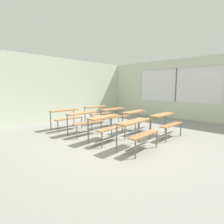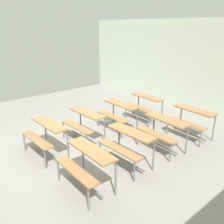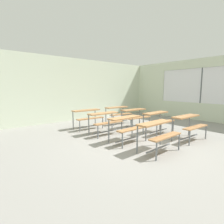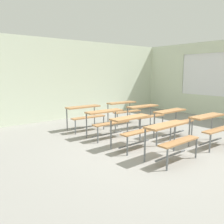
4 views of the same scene
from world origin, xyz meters
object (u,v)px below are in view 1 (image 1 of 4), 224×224
(desk_bench_r2c0, at_px, (84,118))
(desk_bench_r3c1, at_px, (97,111))
(desk_bench_r3c0, at_px, (66,115))
(desk_bench_r0c0, at_px, (137,128))
(desk_bench_r2c1, at_px, (114,113))
(desk_bench_r1c0, at_px, (107,123))
(desk_bench_r0c1, at_px, (165,120))
(desk_bench_r1c1, at_px, (137,116))

(desk_bench_r2c0, xyz_separation_m, desk_bench_r3c1, (1.59, 1.11, 0.00))
(desk_bench_r2c0, bearing_deg, desk_bench_r3c0, 92.51)
(desk_bench_r0c0, distance_m, desk_bench_r2c1, 2.65)
(desk_bench_r1c0, relative_size, desk_bench_r3c0, 1.00)
(desk_bench_r2c0, bearing_deg, desk_bench_r0c1, -52.49)
(desk_bench_r0c0, height_order, desk_bench_r2c1, same)
(desk_bench_r1c0, relative_size, desk_bench_r3c1, 0.99)
(desk_bench_r0c0, height_order, desk_bench_r1c1, same)
(desk_bench_r0c0, height_order, desk_bench_r2c0, same)
(desk_bench_r2c1, bearing_deg, desk_bench_r0c0, -122.03)
(desk_bench_r1c0, xyz_separation_m, desk_bench_r2c1, (1.56, 1.12, 0.00))
(desk_bench_r1c0, xyz_separation_m, desk_bench_r3c0, (0.01, 2.20, 0.00))
(desk_bench_r2c0, bearing_deg, desk_bench_r3c1, 36.26)
(desk_bench_r0c0, bearing_deg, desk_bench_r1c0, 90.52)
(desk_bench_r1c1, distance_m, desk_bench_r3c1, 2.20)
(desk_bench_r0c0, distance_m, desk_bench_r3c0, 3.25)
(desk_bench_r0c1, distance_m, desk_bench_r2c1, 2.17)
(desk_bench_r3c0, bearing_deg, desk_bench_r1c0, -88.21)
(desk_bench_r3c1, bearing_deg, desk_bench_r0c0, -112.98)
(desk_bench_r0c0, xyz_separation_m, desk_bench_r2c1, (1.52, 2.17, 0.00))
(desk_bench_r0c1, distance_m, desk_bench_r2c0, 2.67)
(desk_bench_r1c1, bearing_deg, desk_bench_r1c0, 179.42)
(desk_bench_r1c1, bearing_deg, desk_bench_r3c0, 123.54)
(desk_bench_r0c0, xyz_separation_m, desk_bench_r2c0, (-0.01, 2.16, 0.00))
(desk_bench_r2c1, relative_size, desk_bench_r3c0, 1.01)
(desk_bench_r0c0, xyz_separation_m, desk_bench_r1c1, (1.49, 1.07, 0.00))
(desk_bench_r3c0, xyz_separation_m, desk_bench_r3c1, (1.61, 0.02, 0.00))
(desk_bench_r0c1, xyz_separation_m, desk_bench_r2c1, (-0.04, 2.17, 0.00))
(desk_bench_r1c0, distance_m, desk_bench_r3c1, 2.75)
(desk_bench_r3c0, bearing_deg, desk_bench_r1c1, -53.10)
(desk_bench_r2c0, xyz_separation_m, desk_bench_r2c1, (1.53, 0.01, 0.00))
(desk_bench_r2c1, bearing_deg, desk_bench_r0c1, -85.83)
(desk_bench_r2c0, height_order, desk_bench_r3c0, same)
(desk_bench_r2c1, bearing_deg, desk_bench_r3c0, 148.21)
(desk_bench_r1c1, relative_size, desk_bench_r2c0, 1.00)
(desk_bench_r1c1, relative_size, desk_bench_r3c0, 0.99)
(desk_bench_r1c0, height_order, desk_bench_r3c0, same)
(desk_bench_r0c1, xyz_separation_m, desk_bench_r2c0, (-1.57, 2.16, 0.00))
(desk_bench_r1c0, height_order, desk_bench_r3c1, same)
(desk_bench_r0c1, bearing_deg, desk_bench_r2c1, 92.54)
(desk_bench_r2c0, distance_m, desk_bench_r3c0, 1.09)
(desk_bench_r3c1, bearing_deg, desk_bench_r3c0, -176.53)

